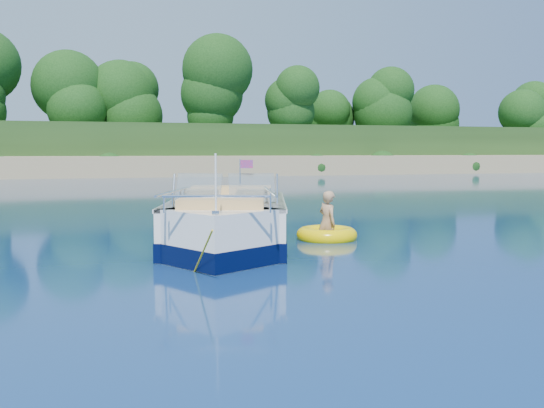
{
  "coord_description": "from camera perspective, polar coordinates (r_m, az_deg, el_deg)",
  "views": [
    {
      "loc": [
        -0.91,
        -9.21,
        1.9
      ],
      "look_at": [
        2.42,
        2.19,
        0.85
      ],
      "focal_mm": 40.0,
      "sensor_mm": 36.0,
      "label": 1
    }
  ],
  "objects": [
    {
      "name": "ground",
      "position": [
        9.45,
        -10.5,
        -6.63
      ],
      "size": [
        160.0,
        160.0,
        0.0
      ],
      "primitive_type": "plane",
      "color": "#0A2046",
      "rests_on": "ground"
    },
    {
      "name": "shoreline",
      "position": [
        72.99,
        -15.62,
        4.14
      ],
      "size": [
        170.0,
        59.0,
        6.0
      ],
      "color": "tan",
      "rests_on": "ground"
    },
    {
      "name": "treeline",
      "position": [
        50.37,
        -15.37,
        9.02
      ],
      "size": [
        150.0,
        7.12,
        8.19
      ],
      "color": "#321E10",
      "rests_on": "ground"
    },
    {
      "name": "motorboat",
      "position": [
        11.83,
        -4.27,
        -2.21
      ],
      "size": [
        3.32,
        6.16,
        2.1
      ],
      "rotation": [
        0.0,
        0.0,
        -0.28
      ],
      "color": "white",
      "rests_on": "ground"
    },
    {
      "name": "tow_tube",
      "position": [
        13.07,
        5.18,
        -2.93
      ],
      "size": [
        1.53,
        1.53,
        0.35
      ],
      "rotation": [
        0.0,
        0.0,
        -0.19
      ],
      "color": "#FFD500",
      "rests_on": "ground"
    },
    {
      "name": "boy",
      "position": [
        13.05,
        5.12,
        -3.34
      ],
      "size": [
        0.54,
        0.83,
        1.5
      ],
      "primitive_type": "imported",
      "rotation": [
        0.0,
        -0.17,
        1.85
      ],
      "color": "tan",
      "rests_on": "ground"
    }
  ]
}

